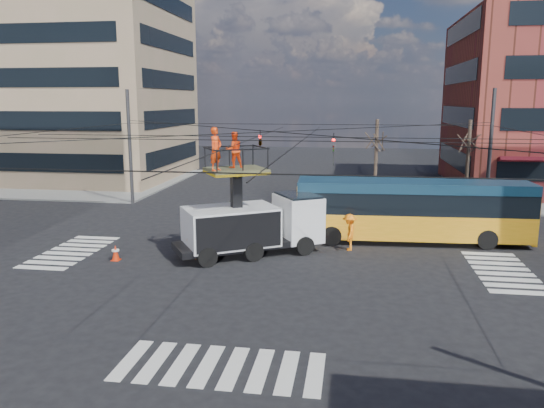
{
  "coord_description": "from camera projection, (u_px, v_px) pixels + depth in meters",
  "views": [
    {
      "loc": [
        3.47,
        -23.15,
        7.26
      ],
      "look_at": [
        -0.37,
        1.79,
        2.31
      ],
      "focal_mm": 35.0,
      "sensor_mm": 36.0,
      "label": 1
    }
  ],
  "objects": [
    {
      "name": "sidewalk_nw",
      "position": [
        79.0,
        181.0,
        47.86
      ],
      "size": [
        18.0,
        18.0,
        0.12
      ],
      "primitive_type": "cube",
      "color": "slate",
      "rests_on": "ground"
    },
    {
      "name": "overhead_network",
      "position": [
        274.0,
        167.0,
        23.94
      ],
      "size": [
        24.24,
        24.24,
        8.0
      ],
      "color": "#2D2D30",
      "rests_on": "ground"
    },
    {
      "name": "flagger",
      "position": [
        349.0,
        232.0,
        25.95
      ],
      "size": [
        0.68,
        1.17,
        1.81
      ],
      "primitive_type": "imported",
      "rotation": [
        0.0,
        0.0,
        -1.57
      ],
      "color": "orange",
      "rests_on": "ground"
    },
    {
      "name": "ground",
      "position": [
        274.0,
        261.0,
        24.37
      ],
      "size": [
        120.0,
        120.0,
        0.0
      ],
      "primitive_type": "plane",
      "color": "black",
      "rests_on": "ground"
    },
    {
      "name": "worker_ground",
      "position": [
        193.0,
        238.0,
        24.66
      ],
      "size": [
        0.64,
        1.2,
        1.94
      ],
      "primitive_type": "imported",
      "rotation": [
        0.0,
        0.0,
        1.42
      ],
      "color": "orange",
      "rests_on": "ground"
    },
    {
      "name": "tree_b",
      "position": [
        469.0,
        141.0,
        34.93
      ],
      "size": [
        2.0,
        2.0,
        6.0
      ],
      "color": "#382B21",
      "rests_on": "ground"
    },
    {
      "name": "city_bus",
      "position": [
        412.0,
        209.0,
        27.42
      ],
      "size": [
        11.91,
        3.18,
        3.2
      ],
      "rotation": [
        0.0,
        0.0,
        0.05
      ],
      "color": "orange",
      "rests_on": "ground"
    },
    {
      "name": "utility_truck",
      "position": [
        252.0,
        213.0,
        25.16
      ],
      "size": [
        7.17,
        5.62,
        6.09
      ],
      "rotation": [
        0.0,
        0.0,
        0.55
      ],
      "color": "black",
      "rests_on": "ground"
    },
    {
      "name": "crosswalks",
      "position": [
        274.0,
        261.0,
        24.36
      ],
      "size": [
        22.4,
        22.4,
        0.02
      ],
      "primitive_type": null,
      "color": "silver",
      "rests_on": "ground"
    },
    {
      "name": "tree_a",
      "position": [
        377.0,
        140.0,
        35.82
      ],
      "size": [
        2.0,
        2.0,
        6.0
      ],
      "color": "#382B21",
      "rests_on": "ground"
    },
    {
      "name": "traffic_cone",
      "position": [
        116.0,
        253.0,
        24.39
      ],
      "size": [
        0.36,
        0.36,
        0.74
      ],
      "primitive_type": "cone",
      "color": "red",
      "rests_on": "ground"
    },
    {
      "name": "building_tower",
      "position": [
        74.0,
        13.0,
        48.01
      ],
      "size": [
        18.06,
        16.06,
        30.0
      ],
      "color": "#94825E",
      "rests_on": "ground"
    }
  ]
}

